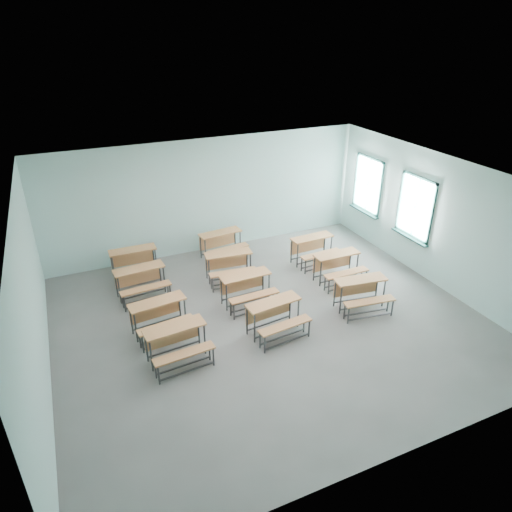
# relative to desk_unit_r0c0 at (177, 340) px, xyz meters

# --- Properties ---
(room) EXTENTS (9.04, 8.04, 3.24)m
(room) POSITION_rel_desk_unit_r0c0_xyz_m (2.27, 0.53, 1.11)
(room) COLOR gray
(room) RESTS_ON ground
(desk_unit_r0c0) EXTENTS (1.23, 0.88, 0.73)m
(desk_unit_r0c0) POSITION_rel_desk_unit_r0c0_xyz_m (0.00, 0.00, 0.00)
(desk_unit_r0c0) COLOR #BF7845
(desk_unit_r0c0) RESTS_ON ground
(desk_unit_r0c1) EXTENTS (1.25, 0.91, 0.73)m
(desk_unit_r0c1) POSITION_rel_desk_unit_r0c0_xyz_m (2.11, 0.03, 0.00)
(desk_unit_r0c1) COLOR #BF7845
(desk_unit_r0c1) RESTS_ON ground
(desk_unit_r0c2) EXTENTS (1.27, 0.94, 0.73)m
(desk_unit_r0c2) POSITION_rel_desk_unit_r0c0_xyz_m (4.30, 0.07, 0.00)
(desk_unit_r0c2) COLOR #BF7845
(desk_unit_r0c2) RESTS_ON ground
(desk_unit_r1c0) EXTENTS (1.25, 0.91, 0.73)m
(desk_unit_r1c0) POSITION_rel_desk_unit_r0c0_xyz_m (-0.10, 1.02, 0.00)
(desk_unit_r1c0) COLOR #BF7845
(desk_unit_r1c0) RESTS_ON ground
(desk_unit_r1c1) EXTENTS (1.20, 0.83, 0.73)m
(desk_unit_r1c1) POSITION_rel_desk_unit_r0c0_xyz_m (2.01, 1.31, 0.00)
(desk_unit_r1c1) COLOR #BF7845
(desk_unit_r1c1) RESTS_ON ground
(desk_unit_r1c2) EXTENTS (1.18, 0.80, 0.73)m
(desk_unit_r1c2) POSITION_rel_desk_unit_r0c0_xyz_m (4.51, 1.37, 0.00)
(desk_unit_r1c2) COLOR #BF7845
(desk_unit_r1c2) RESTS_ON ground
(desk_unit_r2c0) EXTENTS (1.23, 0.88, 0.73)m
(desk_unit_r2c0) POSITION_rel_desk_unit_r0c0_xyz_m (-0.16, 2.63, 0.00)
(desk_unit_r2c0) COLOR #BF7845
(desk_unit_r2c0) RESTS_ON ground
(desk_unit_r2c1) EXTENTS (1.26, 0.92, 0.73)m
(desk_unit_r2c1) POSITION_rel_desk_unit_r0c0_xyz_m (2.03, 2.52, 0.00)
(desk_unit_r2c1) COLOR #BF7845
(desk_unit_r2c1) RESTS_ON ground
(desk_unit_r2c2) EXTENTS (1.21, 0.85, 0.73)m
(desk_unit_r2c2) POSITION_rel_desk_unit_r0c0_xyz_m (4.46, 2.50, 0.00)
(desk_unit_r2c2) COLOR #BF7845
(desk_unit_r2c2) RESTS_ON ground
(desk_unit_r3c0) EXTENTS (1.18, 0.80, 0.73)m
(desk_unit_r3c0) POSITION_rel_desk_unit_r0c0_xyz_m (-0.12, 3.69, 0.00)
(desk_unit_r3c0) COLOR #BF7845
(desk_unit_r3c0) RESTS_ON ground
(desk_unit_r3c1) EXTENTS (1.25, 0.91, 0.73)m
(desk_unit_r3c1) POSITION_rel_desk_unit_r0c0_xyz_m (2.30, 3.79, 0.00)
(desk_unit_r3c1) COLOR #BF7845
(desk_unit_r3c1) RESTS_ON ground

